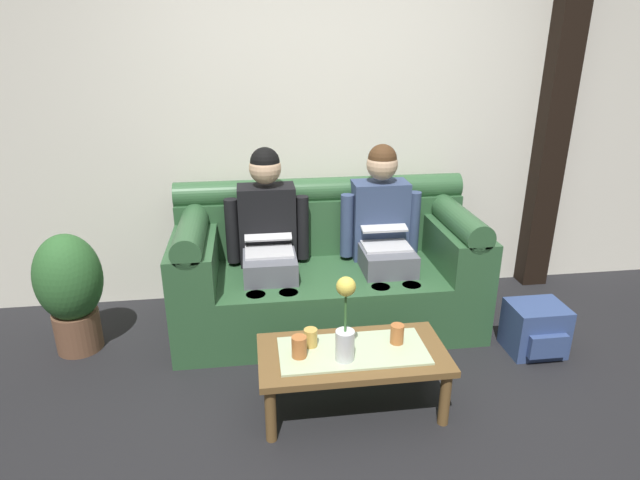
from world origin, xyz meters
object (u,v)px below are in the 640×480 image
at_px(cup_near_left, 311,338).
at_px(backpack_right, 536,329).
at_px(couch, 326,270).
at_px(person_left, 268,235).
at_px(person_right, 383,229).
at_px(flower_vase, 345,324).
at_px(coffee_table, 353,358).
at_px(cup_far_center, 299,347).
at_px(cup_near_right, 397,334).
at_px(potted_plant, 70,288).

bearing_deg(cup_near_left, backpack_right, 11.67).
distance_m(couch, backpack_right, 1.40).
xyz_separation_m(person_left, backpack_right, (1.64, -0.59, -0.50)).
bearing_deg(person_right, couch, 179.60).
bearing_deg(flower_vase, couch, 86.84).
relative_size(person_right, coffee_table, 1.23).
bearing_deg(cup_far_center, person_left, 96.15).
bearing_deg(backpack_right, cup_far_center, -165.57).
bearing_deg(person_right, backpack_right, -34.36).
distance_m(coffee_table, flower_vase, 0.27).
relative_size(person_right, flower_vase, 2.67).
distance_m(person_right, cup_near_right, 0.97).
distance_m(flower_vase, backpack_right, 1.44).
bearing_deg(cup_far_center, cup_near_left, 52.96).
bearing_deg(potted_plant, couch, 5.86).
bearing_deg(coffee_table, cup_near_left, 161.88).
bearing_deg(cup_near_right, cup_far_center, -173.54).
relative_size(couch, cup_near_right, 19.03).
relative_size(couch, flower_vase, 4.41).
bearing_deg(cup_near_left, cup_near_right, -4.04).
bearing_deg(couch, cup_near_right, -75.15).
xyz_separation_m(coffee_table, cup_near_right, (0.25, 0.04, 0.11)).
relative_size(couch, backpack_right, 5.91).
bearing_deg(person_left, cup_near_right, -55.53).
bearing_deg(couch, person_left, -179.65).
bearing_deg(couch, potted_plant, -174.14).
relative_size(couch, cup_near_left, 20.68).
height_order(flower_vase, backpack_right, flower_vase).
distance_m(person_left, potted_plant, 1.27).
height_order(cup_near_right, potted_plant, potted_plant).
bearing_deg(person_right, cup_far_center, -124.32).
height_order(coffee_table, cup_far_center, cup_far_center).
height_order(couch, cup_near_left, couch).
height_order(couch, person_right, person_right).
height_order(couch, coffee_table, couch).
height_order(flower_vase, cup_far_center, flower_vase).
bearing_deg(person_left, flower_vase, -72.31).
relative_size(cup_near_right, potted_plant, 0.14).
relative_size(person_left, person_right, 1.00).
bearing_deg(cup_far_center, coffee_table, 4.53).
bearing_deg(cup_near_left, potted_plant, 152.72).
relative_size(coffee_table, flower_vase, 2.16).
bearing_deg(person_right, person_left, 179.97).
xyz_separation_m(couch, flower_vase, (-0.06, -1.04, 0.18)).
height_order(couch, cup_near_right, couch).
relative_size(cup_near_left, cup_near_right, 0.92).
bearing_deg(cup_far_center, couch, 74.00).
height_order(couch, potted_plant, couch).
bearing_deg(backpack_right, couch, 154.67).
height_order(coffee_table, flower_vase, flower_vase).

